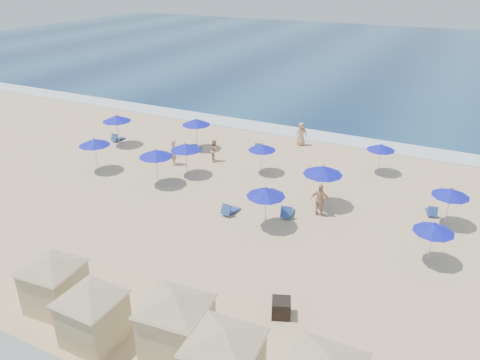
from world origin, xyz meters
The scene contains 29 objects.
ground centered at (0.00, 0.00, 0.00)m, with size 160.00×160.00×0.00m, color #D9B68A.
ocean centered at (0.00, 55.00, 0.03)m, with size 160.00×80.00×0.06m, color navy.
surf_line centered at (0.00, 15.50, 0.04)m, with size 160.00×2.50×0.08m, color white.
trash_bin centered at (5.18, -5.59, 0.37)m, with size 0.74×0.74×0.74m, color black.
cabana_0 centered at (-3.10, -9.18, 1.52)m, with size 4.22×4.22×2.66m.
cabana_1 centered at (-0.44, -9.90, 1.51)m, with size 4.20×4.20×2.63m.
cabana_2 centered at (2.61, -9.04, 1.64)m, with size 4.55×4.55×2.87m.
cabana_3 centered at (4.90, -9.76, 1.64)m, with size 4.55×4.55×2.86m.
umbrella_0 centered at (-13.29, 6.75, 2.13)m, with size 2.16×2.16×2.46m.
umbrella_1 centered at (-11.34, 2.21, 2.04)m, with size 2.07×2.07×2.35m.
umbrella_2 centered at (-7.52, 8.79, 2.10)m, with size 2.13×2.13×2.42m.
umbrella_3 centered at (-6.41, 2.25, 2.11)m, with size 2.13×2.13×2.43m.
umbrella_4 centered at (-5.55, 4.29, 1.98)m, with size 2.01×2.01×2.29m.
umbrella_5 centered at (1.79, 0.50, 2.02)m, with size 2.05×2.05×2.33m.
umbrella_6 centered at (-1.29, 6.85, 1.82)m, with size 1.84×1.84×2.09m.
umbrella_7 centered at (3.68, 4.11, 2.22)m, with size 2.25×2.25×2.56m.
umbrella_8 centered at (5.67, 10.32, 1.83)m, with size 1.86×1.86×2.11m.
umbrella_9 centered at (10.32, 5.00, 1.91)m, with size 1.94×1.94×2.21m.
umbrella_10 centered at (9.93, 0.91, 1.84)m, with size 1.87×1.87×2.12m.
beach_chair_0 centered at (-14.03, 7.38, 0.23)m, with size 0.56×1.24×0.68m.
beach_chair_1 centered at (-7.37, 8.31, 0.22)m, with size 0.71×1.23×0.64m.
beach_chair_2 centered at (-3.18, 10.52, 0.23)m, with size 0.85×1.29×0.65m.
beach_chair_3 centered at (-0.55, 0.87, 0.24)m, with size 0.72×1.34×0.71m.
beach_chair_4 centered at (2.43, 2.06, 0.26)m, with size 0.85×1.46×0.75m.
beach_chair_5 centered at (9.55, 5.82, 0.22)m, with size 0.75×1.24×0.64m.
beachgoer_0 centered at (-7.34, 5.38, 0.88)m, with size 0.64×0.42×1.75m, color tan.
beachgoer_1 centered at (-5.10, 7.26, 0.80)m, with size 0.78×0.61×1.60m, color tan.
beachgoer_2 centered at (3.98, 2.97, 0.93)m, with size 1.09×0.45×1.86m, color tan.
beachgoer_3 centered at (-0.75, 13.00, 0.91)m, with size 0.89×0.58×1.82m, color tan.
Camera 1 is at (10.29, -19.37, 12.69)m, focal length 35.00 mm.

